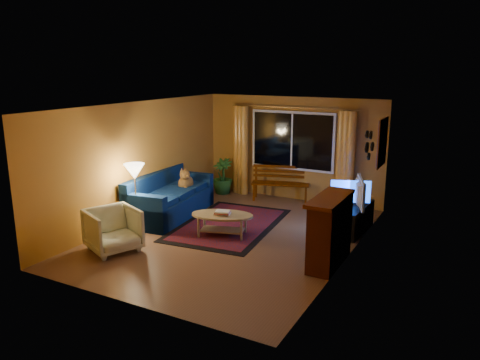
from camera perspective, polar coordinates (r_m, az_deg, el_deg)
The scene contains 22 objects.
floor at distance 9.14m, azimuth -0.89°, elevation -6.86°, with size 4.50×6.00×0.02m, color brown.
ceiling at distance 8.58m, azimuth -0.96°, elevation 9.08°, with size 4.50×6.00×0.02m, color white.
wall_back at distance 11.45m, azimuth 6.43°, elevation 3.82°, with size 4.50×0.02×2.50m, color #BA7A2A.
wall_left at distance 10.05m, azimuth -12.27°, elevation 2.20°, with size 0.02×6.00×2.50m, color #BA7A2A.
wall_right at distance 7.96m, azimuth 13.45°, elevation -0.89°, with size 0.02×6.00×2.50m, color #BA7A2A.
window at distance 11.36m, azimuth 6.34°, elevation 4.77°, with size 2.00×0.02×1.30m, color black.
curtain_rod at distance 11.22m, azimuth 6.36°, elevation 8.77°, with size 0.03×0.03×3.20m, color #BF8C3F.
curtain_left at distance 11.92m, azimuth 0.14°, elevation 3.66°, with size 0.36×0.36×2.24m, color #F8A436.
curtain_right at distance 10.93m, azimuth 12.74°, elevation 2.40°, with size 0.36×0.36×2.24m, color #F8A436.
bench at distance 11.46m, azimuth 4.94°, elevation -1.47°, with size 1.40×0.41×0.42m, color #4F1D01.
potted_plant at distance 12.01m, azimuth -2.14°, elevation 0.48°, with size 0.51×0.51×0.91m, color #235B1E.
sofa at distance 10.29m, azimuth -8.47°, elevation -1.84°, with size 0.99×2.31×0.94m, color #091E48.
dog at distance 10.62m, azimuth -6.63°, elevation -0.14°, with size 0.28×0.39×0.43m, color brown, non-canonical shape.
armchair at distance 8.59m, azimuth -15.23°, elevation -5.65°, with size 0.83×0.77×0.85m, color beige.
floor_lamp at distance 9.40m, azimuth -12.58°, elevation -2.20°, with size 0.23×0.23×1.36m, color #BF8C3F.
rug at distance 9.73m, azimuth -1.36°, elevation -5.44°, with size 1.83×2.89×0.02m, color maroon.
coffee_table at distance 9.07m, azimuth -2.17°, elevation -5.50°, with size 1.21×1.21×0.44m, color #A18659.
tv_console at distance 9.55m, azimuth 13.72°, elevation -4.60°, with size 0.43×1.28×0.53m, color black.
television at distance 9.39m, azimuth 13.91°, elevation -1.44°, with size 0.97×0.13×0.56m, color black.
fireplace at distance 7.85m, azimuth 10.91°, elevation -6.32°, with size 0.40×1.20×1.10m, color maroon.
mirror_cluster at distance 9.10m, azimuth 15.47°, elevation 4.35°, with size 0.06×0.60×0.56m, color black, non-canonical shape.
painting at distance 10.23m, azimuth 16.94°, elevation 4.40°, with size 0.04×0.76×0.96m, color #D14B12.
Camera 1 is at (4.17, -7.47, 3.21)m, focal length 35.00 mm.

